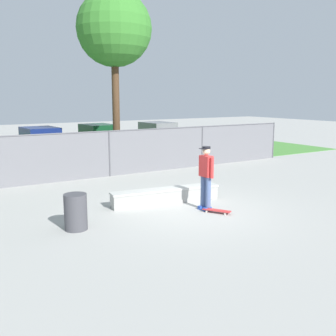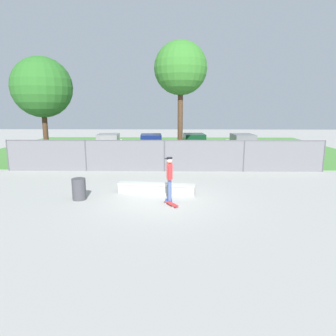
# 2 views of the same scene
# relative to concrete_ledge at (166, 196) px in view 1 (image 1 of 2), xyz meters

# --- Properties ---
(ground_plane) EXTENTS (80.00, 80.00, 0.00)m
(ground_plane) POSITION_rel_concrete_ledge_xyz_m (0.22, -0.95, -0.23)
(ground_plane) COLOR #9E9E99
(grass_strip) EXTENTS (30.76, 20.00, 0.02)m
(grass_strip) POSITION_rel_concrete_ledge_xyz_m (0.22, 15.06, -0.22)
(grass_strip) COLOR #478438
(grass_strip) RESTS_ON ground
(concrete_ledge) EXTENTS (3.47, 0.97, 0.46)m
(concrete_ledge) POSITION_rel_concrete_ledge_xyz_m (0.00, 0.00, 0.00)
(concrete_ledge) COLOR #999993
(concrete_ledge) RESTS_ON ground
(skateboarder) EXTENTS (0.32, 0.60, 1.84)m
(skateboarder) POSITION_rel_concrete_ledge_xyz_m (0.59, -1.22, 0.80)
(skateboarder) COLOR #2647A5
(skateboarder) RESTS_ON ground
(skateboard) EXTENTS (0.59, 0.79, 0.09)m
(skateboard) POSITION_rel_concrete_ledge_xyz_m (0.66, -1.66, -0.16)
(skateboard) COLOR red
(skateboard) RESTS_ON ground
(chainlink_fence) EXTENTS (18.83, 0.07, 1.88)m
(chainlink_fence) POSITION_rel_concrete_ledge_xyz_m (0.22, 4.76, 0.79)
(chainlink_fence) COLOR #4C4C51
(chainlink_fence) RESTS_ON ground
(tree_near_right) EXTENTS (3.21, 3.21, 7.68)m
(tree_near_right) POSITION_rel_concrete_ledge_xyz_m (1.17, 6.11, 5.79)
(tree_near_right) COLOR #47301E
(tree_near_right) RESTS_ON ground
(car_blue) EXTENTS (2.23, 4.31, 1.66)m
(car_blue) POSITION_rel_concrete_ledge_xyz_m (-1.01, 10.99, 0.61)
(car_blue) COLOR #233D9E
(car_blue) RESTS_ON ground
(car_green) EXTENTS (2.23, 4.31, 1.66)m
(car_green) POSITION_rel_concrete_ledge_xyz_m (2.42, 11.50, 0.61)
(car_green) COLOR #1E6638
(car_green) RESTS_ON ground
(car_silver) EXTENTS (2.23, 4.31, 1.66)m
(car_silver) POSITION_rel_concrete_ledge_xyz_m (6.27, 11.33, 0.61)
(car_silver) COLOR #B7BABF
(car_silver) RESTS_ON ground
(trash_bin) EXTENTS (0.56, 0.56, 0.89)m
(trash_bin) POSITION_rel_concrete_ledge_xyz_m (-3.15, -0.93, 0.21)
(trash_bin) COLOR #3F3F44
(trash_bin) RESTS_ON ground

